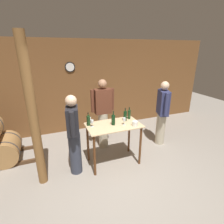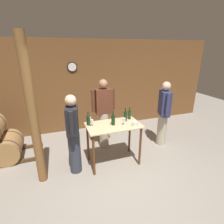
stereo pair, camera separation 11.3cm
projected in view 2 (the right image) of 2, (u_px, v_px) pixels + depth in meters
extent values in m
plane|color=gray|center=(124.00, 186.00, 3.29)|extent=(14.00, 14.00, 0.00)
cube|color=brown|center=(89.00, 86.00, 5.29)|extent=(8.40, 0.05, 2.70)
cylinder|color=black|center=(72.00, 67.00, 4.91)|extent=(0.28, 0.03, 0.28)
cylinder|color=white|center=(72.00, 67.00, 4.90)|extent=(0.23, 0.01, 0.23)
cylinder|color=#9E7242|center=(8.00, 147.00, 4.04)|extent=(0.58, 0.78, 0.58)
cylinder|color=#38383D|center=(6.00, 152.00, 3.83)|extent=(0.59, 0.03, 0.59)
cylinder|color=#38383D|center=(10.00, 142.00, 4.25)|extent=(0.59, 0.03, 0.59)
cube|color=#D1B284|center=(114.00, 125.00, 3.67)|extent=(1.14, 0.66, 0.02)
cylinder|color=#593319|center=(94.00, 156.00, 3.43)|extent=(0.05, 0.05, 0.90)
cylinder|color=#593319|center=(140.00, 146.00, 3.75)|extent=(0.05, 0.05, 0.90)
cylinder|color=#593319|center=(88.00, 142.00, 3.91)|extent=(0.05, 0.05, 0.90)
cylinder|color=#593319|center=(130.00, 135.00, 4.23)|extent=(0.05, 0.05, 0.90)
cylinder|color=brown|center=(33.00, 116.00, 2.98)|extent=(0.16, 0.16, 2.70)
cylinder|color=#193819|center=(88.00, 120.00, 3.62)|extent=(0.08, 0.08, 0.21)
cylinder|color=#193819|center=(88.00, 114.00, 3.57)|extent=(0.02, 0.02, 0.07)
cylinder|color=black|center=(88.00, 113.00, 3.56)|extent=(0.03, 0.03, 0.02)
cylinder|color=black|center=(113.00, 120.00, 3.63)|extent=(0.08, 0.08, 0.21)
cylinder|color=black|center=(113.00, 113.00, 3.57)|extent=(0.02, 0.02, 0.09)
cylinder|color=black|center=(113.00, 111.00, 3.56)|extent=(0.03, 0.03, 0.02)
cylinder|color=black|center=(125.00, 116.00, 3.83)|extent=(0.07, 0.07, 0.22)
cylinder|color=black|center=(125.00, 110.00, 3.78)|extent=(0.02, 0.02, 0.08)
cylinder|color=black|center=(126.00, 109.00, 3.77)|extent=(0.03, 0.03, 0.02)
cylinder|color=#193819|center=(130.00, 115.00, 3.93)|extent=(0.07, 0.07, 0.20)
cylinder|color=#193819|center=(130.00, 109.00, 3.89)|extent=(0.02, 0.02, 0.07)
cylinder|color=black|center=(130.00, 108.00, 3.88)|extent=(0.03, 0.03, 0.02)
cylinder|color=silver|center=(90.00, 123.00, 3.76)|extent=(0.06, 0.06, 0.00)
cylinder|color=silver|center=(90.00, 121.00, 3.74)|extent=(0.01, 0.01, 0.07)
cylinder|color=silver|center=(90.00, 118.00, 3.72)|extent=(0.06, 0.06, 0.06)
cylinder|color=silver|center=(92.00, 126.00, 3.59)|extent=(0.06, 0.06, 0.00)
cylinder|color=silver|center=(92.00, 124.00, 3.58)|extent=(0.01, 0.01, 0.08)
cylinder|color=silver|center=(92.00, 121.00, 3.55)|extent=(0.06, 0.06, 0.06)
cylinder|color=silver|center=(124.00, 125.00, 3.65)|extent=(0.06, 0.06, 0.00)
cylinder|color=silver|center=(124.00, 123.00, 3.64)|extent=(0.01, 0.01, 0.08)
cylinder|color=silver|center=(124.00, 120.00, 3.61)|extent=(0.06, 0.06, 0.07)
cylinder|color=white|center=(135.00, 124.00, 3.59)|extent=(0.12, 0.12, 0.10)
cylinder|color=#B7AD93|center=(162.00, 130.00, 4.60)|extent=(0.24, 0.24, 0.84)
cube|color=navy|center=(165.00, 103.00, 4.35)|extent=(0.34, 0.45, 0.62)
sphere|color=beige|center=(166.00, 86.00, 4.20)|extent=(0.21, 0.21, 0.21)
cylinder|color=navy|center=(162.00, 99.00, 4.58)|extent=(0.09, 0.09, 0.56)
cylinder|color=navy|center=(168.00, 105.00, 4.11)|extent=(0.09, 0.09, 0.56)
cylinder|color=#333847|center=(75.00, 152.00, 3.55)|extent=(0.24, 0.24, 0.89)
cube|color=black|center=(72.00, 120.00, 3.30)|extent=(0.29, 0.43, 0.53)
sphere|color=beige|center=(70.00, 100.00, 3.17)|extent=(0.21, 0.21, 0.21)
cylinder|color=black|center=(71.00, 124.00, 3.06)|extent=(0.09, 0.09, 0.48)
cylinder|color=black|center=(73.00, 114.00, 3.53)|extent=(0.09, 0.09, 0.48)
cylinder|color=#B7AD93|center=(104.00, 130.00, 4.48)|extent=(0.24, 0.24, 0.93)
cube|color=#592D1E|center=(103.00, 101.00, 4.21)|extent=(0.40, 0.22, 0.60)
sphere|color=#9E7051|center=(103.00, 84.00, 4.07)|extent=(0.21, 0.21, 0.21)
cylinder|color=#592D1E|center=(113.00, 99.00, 4.28)|extent=(0.09, 0.09, 0.54)
cylinder|color=#592D1E|center=(93.00, 101.00, 4.12)|extent=(0.09, 0.09, 0.54)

